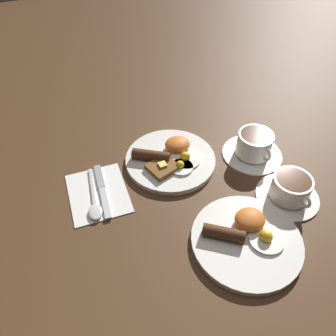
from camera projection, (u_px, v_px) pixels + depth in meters
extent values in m
plane|color=#4C301C|center=(170.00, 162.00, 0.91)|extent=(3.00, 3.00, 0.00)
cylinder|color=white|center=(170.00, 160.00, 0.90)|extent=(0.25, 0.25, 0.01)
cylinder|color=white|center=(185.00, 159.00, 0.89)|extent=(0.08, 0.08, 0.01)
sphere|color=yellow|center=(185.00, 156.00, 0.88)|extent=(0.03, 0.03, 0.03)
cylinder|color=white|center=(181.00, 167.00, 0.87)|extent=(0.06, 0.06, 0.01)
sphere|color=yellow|center=(180.00, 165.00, 0.86)|extent=(0.02, 0.02, 0.02)
ellipsoid|color=orange|center=(177.00, 144.00, 0.91)|extent=(0.07, 0.06, 0.03)
cylinder|color=#492715|center=(151.00, 155.00, 0.88)|extent=(0.10, 0.08, 0.03)
cube|color=brown|center=(162.00, 167.00, 0.86)|extent=(0.09, 0.08, 0.01)
cube|color=#F4E072|center=(162.00, 165.00, 0.86)|extent=(0.02, 0.02, 0.01)
cylinder|color=white|center=(246.00, 241.00, 0.72)|extent=(0.25, 0.25, 0.01)
cylinder|color=white|center=(266.00, 239.00, 0.71)|extent=(0.08, 0.08, 0.01)
sphere|color=yellow|center=(266.00, 236.00, 0.71)|extent=(0.03, 0.03, 0.03)
ellipsoid|color=orange|center=(250.00, 219.00, 0.73)|extent=(0.07, 0.06, 0.03)
cylinder|color=#462513|center=(224.00, 233.00, 0.71)|extent=(0.09, 0.08, 0.03)
cylinder|color=white|center=(252.00, 153.00, 0.93)|extent=(0.17, 0.17, 0.01)
cylinder|color=white|center=(254.00, 144.00, 0.90)|extent=(0.10, 0.10, 0.06)
cylinder|color=#56331E|center=(256.00, 135.00, 0.88)|extent=(0.08, 0.08, 0.00)
torus|color=white|center=(265.00, 153.00, 0.87)|extent=(0.01, 0.04, 0.04)
cylinder|color=white|center=(287.00, 196.00, 0.82)|extent=(0.16, 0.16, 0.01)
cylinder|color=white|center=(291.00, 187.00, 0.79)|extent=(0.09, 0.09, 0.06)
cylinder|color=#56331E|center=(294.00, 180.00, 0.77)|extent=(0.08, 0.08, 0.00)
torus|color=white|center=(304.00, 200.00, 0.76)|extent=(0.01, 0.04, 0.04)
cube|color=white|center=(98.00, 193.00, 0.83)|extent=(0.15, 0.18, 0.01)
cube|color=silver|center=(105.00, 202.00, 0.80)|extent=(0.02, 0.10, 0.00)
cube|color=#9E9EA3|center=(99.00, 176.00, 0.86)|extent=(0.02, 0.08, 0.01)
ellipsoid|color=silver|center=(95.00, 212.00, 0.78)|extent=(0.04, 0.05, 0.01)
cube|color=silver|center=(92.00, 186.00, 0.84)|extent=(0.02, 0.12, 0.00)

